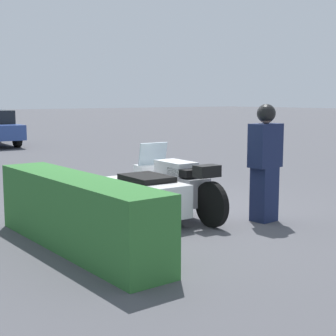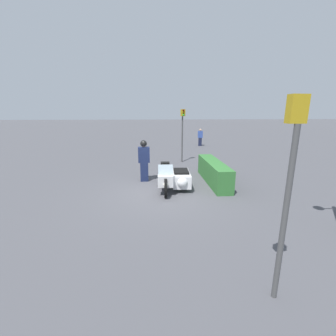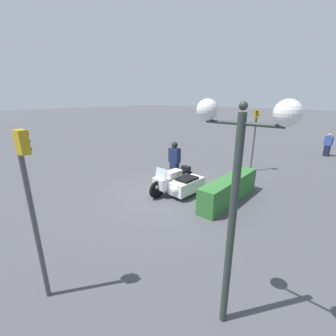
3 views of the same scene
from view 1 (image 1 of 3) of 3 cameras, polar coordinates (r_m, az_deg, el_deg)
The scene contains 4 objects.
ground_plane at distance 9.08m, azimuth -0.15°, elevation -4.61°, with size 160.00×160.00×0.00m, color #4C4C51.
police_motorcycle at distance 8.35m, azimuth -1.25°, elevation -2.39°, with size 2.58×1.37×1.17m.
officer_rider at distance 8.23m, azimuth 10.71°, elevation 0.89°, with size 0.33×0.52×1.86m.
hedge_bush_curbside at distance 6.77m, azimuth -10.08°, elevation -4.94°, with size 3.49×0.66×0.94m, color #337033.
Camera 1 is at (-7.05, 5.38, 1.95)m, focal length 55.00 mm.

